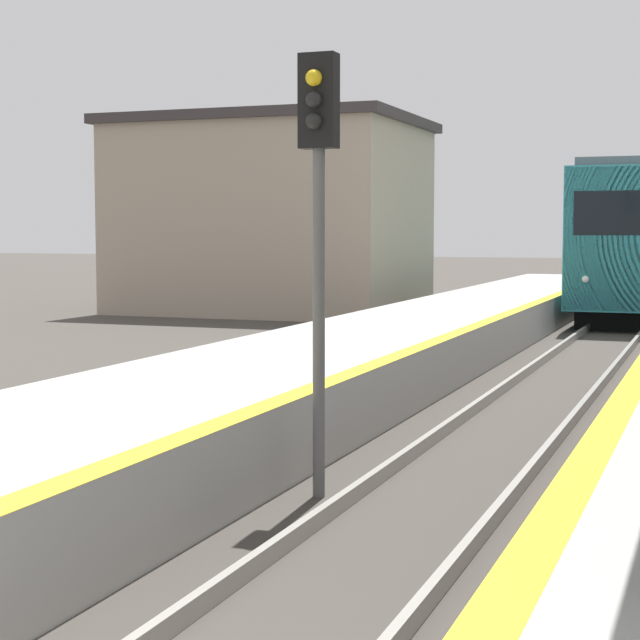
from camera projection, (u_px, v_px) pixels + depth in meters
The scene contains 2 objects.
signal_near at pixel (318, 189), 10.26m from camera, with size 0.36×0.31×4.30m.
station_building at pixel (273, 215), 34.48m from camera, with size 9.36×7.24×6.17m.
Camera 1 is at (2.57, -2.98, 2.62)m, focal length 60.00 mm.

